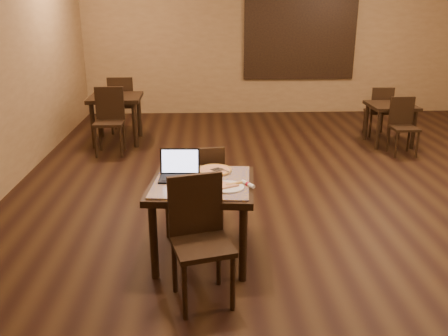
{
  "coord_description": "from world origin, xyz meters",
  "views": [
    {
      "loc": [
        -1.51,
        -5.17,
        2.27
      ],
      "look_at": [
        -1.34,
        -1.12,
        0.85
      ],
      "focal_mm": 38.0,
      "sensor_mm": 36.0,
      "label": 1
    }
  ],
  "objects_px": {
    "laptop": "(180,170)",
    "other_table_a": "(391,111)",
    "other_table_a_chair_far": "(380,109)",
    "tiled_table": "(202,192)",
    "pizza_pan": "(215,171)",
    "other_table_b": "(116,104)",
    "other_table_a_chair_near": "(403,123)",
    "chair_main_far": "(204,182)",
    "other_table_b_chair_near": "(109,117)",
    "other_table_b_chair_far": "(122,102)",
    "chair_main_near": "(199,232)"
  },
  "relations": [
    {
      "from": "laptop",
      "to": "other_table_a",
      "type": "xyz_separation_m",
      "value": [
        3.33,
        3.54,
        -0.26
      ]
    },
    {
      "from": "other_table_a",
      "to": "other_table_a_chair_far",
      "type": "xyz_separation_m",
      "value": [
        0.0,
        0.52,
        -0.07
      ]
    },
    {
      "from": "tiled_table",
      "to": "pizza_pan",
      "type": "height_order",
      "value": "pizza_pan"
    },
    {
      "from": "tiled_table",
      "to": "other_table_b",
      "type": "relative_size",
      "value": 1.15
    },
    {
      "from": "other_table_a_chair_near",
      "to": "chair_main_far",
      "type": "bearing_deg",
      "value": -141.37
    },
    {
      "from": "other_table_a",
      "to": "other_table_b_chair_near",
      "type": "relative_size",
      "value": 0.71
    },
    {
      "from": "other_table_a",
      "to": "other_table_a_chair_far",
      "type": "bearing_deg",
      "value": 89.65
    },
    {
      "from": "other_table_a_chair_near",
      "to": "other_table_b_chair_far",
      "type": "xyz_separation_m",
      "value": [
        -4.58,
        1.46,
        0.08
      ]
    },
    {
      "from": "chair_main_near",
      "to": "other_table_b",
      "type": "distance_m",
      "value": 4.82
    },
    {
      "from": "laptop",
      "to": "other_table_a_chair_far",
      "type": "height_order",
      "value": "laptop"
    },
    {
      "from": "other_table_a",
      "to": "other_table_b",
      "type": "relative_size",
      "value": 0.84
    },
    {
      "from": "pizza_pan",
      "to": "other_table_a_chair_near",
      "type": "distance_m",
      "value": 4.18
    },
    {
      "from": "chair_main_far",
      "to": "other_table_a_chair_near",
      "type": "xyz_separation_m",
      "value": [
        3.11,
        2.51,
        -0.01
      ]
    },
    {
      "from": "laptop",
      "to": "pizza_pan",
      "type": "bearing_deg",
      "value": 24.8
    },
    {
      "from": "other_table_a_chair_far",
      "to": "other_table_b_chair_far",
      "type": "height_order",
      "value": "other_table_b_chair_far"
    },
    {
      "from": "chair_main_far",
      "to": "other_table_b_chair_near",
      "type": "xyz_separation_m",
      "value": [
        -1.48,
        2.77,
        0.07
      ]
    },
    {
      "from": "tiled_table",
      "to": "other_table_b_chair_far",
      "type": "relative_size",
      "value": 0.98
    },
    {
      "from": "laptop",
      "to": "other_table_b",
      "type": "xyz_separation_m",
      "value": [
        -1.26,
        3.88,
        -0.17
      ]
    },
    {
      "from": "pizza_pan",
      "to": "other_table_a_chair_near",
      "type": "xyz_separation_m",
      "value": [
        3.01,
        2.9,
        -0.27
      ]
    },
    {
      "from": "tiled_table",
      "to": "pizza_pan",
      "type": "xyz_separation_m",
      "value": [
        0.12,
        0.24,
        0.11
      ]
    },
    {
      "from": "other_table_a",
      "to": "pizza_pan",
      "type": "bearing_deg",
      "value": -131.69
    },
    {
      "from": "chair_main_far",
      "to": "other_table_a_chair_far",
      "type": "bearing_deg",
      "value": -141.58
    },
    {
      "from": "other_table_a_chair_far",
      "to": "other_table_b",
      "type": "relative_size",
      "value": 1.02
    },
    {
      "from": "other_table_a_chair_near",
      "to": "laptop",
      "type": "bearing_deg",
      "value": -137.99
    },
    {
      "from": "other_table_a_chair_far",
      "to": "other_table_b_chair_near",
      "type": "xyz_separation_m",
      "value": [
        -4.59,
        -0.78,
        0.08
      ]
    },
    {
      "from": "chair_main_far",
      "to": "other_table_b",
      "type": "bearing_deg",
      "value": -76.7
    },
    {
      "from": "chair_main_far",
      "to": "other_table_a_chair_far",
      "type": "xyz_separation_m",
      "value": [
        3.11,
        3.55,
        -0.01
      ]
    },
    {
      "from": "other_table_a_chair_near",
      "to": "other_table_b_chair_far",
      "type": "height_order",
      "value": "other_table_b_chair_far"
    },
    {
      "from": "chair_main_far",
      "to": "pizza_pan",
      "type": "bearing_deg",
      "value": 95.17
    },
    {
      "from": "other_table_b_chair_near",
      "to": "other_table_a_chair_far",
      "type": "bearing_deg",
      "value": 8.14
    },
    {
      "from": "laptop",
      "to": "pizza_pan",
      "type": "relative_size",
      "value": 1.12
    },
    {
      "from": "other_table_b",
      "to": "other_table_a_chair_far",
      "type": "bearing_deg",
      "value": 0.73
    },
    {
      "from": "other_table_a_chair_near",
      "to": "other_table_a_chair_far",
      "type": "bearing_deg",
      "value": 89.65
    },
    {
      "from": "other_table_a_chair_near",
      "to": "other_table_b",
      "type": "relative_size",
      "value": 1.02
    },
    {
      "from": "other_table_b_chair_far",
      "to": "other_table_b",
      "type": "bearing_deg",
      "value": 88.28
    },
    {
      "from": "other_table_b_chair_near",
      "to": "other_table_a",
      "type": "bearing_deg",
      "value": 1.77
    },
    {
      "from": "laptop",
      "to": "other_table_b_chair_far",
      "type": "xyz_separation_m",
      "value": [
        -1.26,
        4.48,
        -0.25
      ]
    },
    {
      "from": "chair_main_far",
      "to": "other_table_a",
      "type": "xyz_separation_m",
      "value": [
        3.11,
        3.03,
        0.06
      ]
    },
    {
      "from": "pizza_pan",
      "to": "other_table_b_chair_far",
      "type": "bearing_deg",
      "value": 109.91
    },
    {
      "from": "laptop",
      "to": "other_table_b_chair_far",
      "type": "distance_m",
      "value": 4.66
    },
    {
      "from": "chair_main_near",
      "to": "other_table_a_chair_near",
      "type": "xyz_separation_m",
      "value": [
        3.15,
        3.75,
        -0.07
      ]
    },
    {
      "from": "other_table_a",
      "to": "chair_main_far",
      "type": "bearing_deg",
      "value": -136.06
    },
    {
      "from": "chair_main_far",
      "to": "other_table_b",
      "type": "xyz_separation_m",
      "value": [
        -1.47,
        3.37,
        0.15
      ]
    },
    {
      "from": "other_table_b_chair_near",
      "to": "other_table_b",
      "type": "bearing_deg",
      "value": 88.28
    },
    {
      "from": "laptop",
      "to": "other_table_b",
      "type": "relative_size",
      "value": 0.43
    },
    {
      "from": "tiled_table",
      "to": "other_table_a_chair_near",
      "type": "relative_size",
      "value": 1.13
    },
    {
      "from": "chair_main_near",
      "to": "other_table_b_chair_near",
      "type": "xyz_separation_m",
      "value": [
        -1.44,
        4.0,
        0.01
      ]
    },
    {
      "from": "chair_main_far",
      "to": "pizza_pan",
      "type": "height_order",
      "value": "chair_main_far"
    },
    {
      "from": "tiled_table",
      "to": "chair_main_far",
      "type": "xyz_separation_m",
      "value": [
        0.01,
        0.62,
        -0.15
      ]
    },
    {
      "from": "tiled_table",
      "to": "pizza_pan",
      "type": "bearing_deg",
      "value": 69.04
    }
  ]
}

